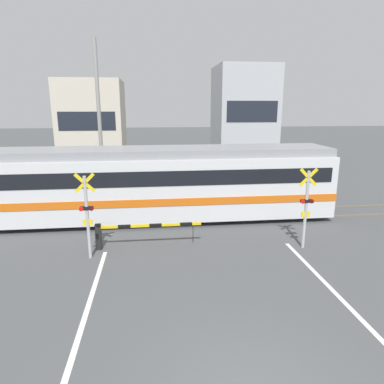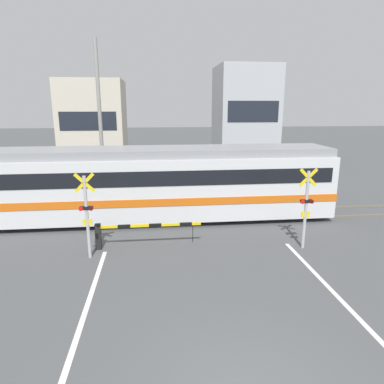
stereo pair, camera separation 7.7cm
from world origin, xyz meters
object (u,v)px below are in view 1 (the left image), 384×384
object	(u,v)px
crossing_signal_left	(87,212)
crossing_signal_right	(306,205)
commuter_train	(163,182)
crossing_barrier_far	(230,188)
pedestrian	(203,177)
crossing_barrier_near	(128,231)

from	to	relation	value
crossing_signal_left	crossing_signal_right	size ratio (longest dim) A/B	1.00
commuter_train	crossing_signal_right	size ratio (longest dim) A/B	5.10
commuter_train	crossing_barrier_far	bearing A→B (deg)	36.71
crossing_signal_right	pedestrian	bearing A→B (deg)	105.58
commuter_train	crossing_barrier_near	distance (m)	3.71
commuter_train	crossing_barrier_near	xyz separation A→B (m)	(-1.41, -3.26, -1.10)
crossing_signal_right	crossing_barrier_near	bearing A→B (deg)	173.72
commuter_train	pedestrian	bearing A→B (deg)	62.05
pedestrian	crossing_barrier_far	bearing A→B (deg)	-59.70
commuter_train	crossing_signal_right	distance (m)	6.45
crossing_signal_right	pedestrian	distance (m)	9.25
commuter_train	crossing_signal_left	distance (m)	4.79
crossing_signal_right	pedestrian	xyz separation A→B (m)	(-2.48, 8.88, -0.74)
crossing_barrier_near	crossing_signal_left	size ratio (longest dim) A/B	1.29
crossing_barrier_near	pedestrian	xyz separation A→B (m)	(4.01, 8.17, 0.25)
crossing_barrier_near	crossing_barrier_far	bearing A→B (deg)	49.44
pedestrian	commuter_train	bearing A→B (deg)	-117.95
crossing_barrier_near	crossing_signal_right	xyz separation A→B (m)	(6.49, -0.71, 0.98)
pedestrian	crossing_signal_right	bearing A→B (deg)	-74.42
crossing_barrier_far	crossing_signal_left	distance (m)	9.46
crossing_barrier_near	crossing_barrier_far	size ratio (longest dim) A/B	1.00
crossing_barrier_far	pedestrian	distance (m)	2.41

